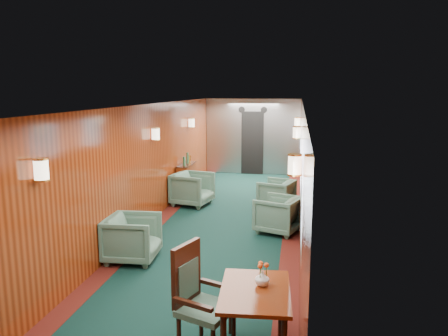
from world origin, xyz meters
name	(u,v)px	position (x,y,z in m)	size (l,w,h in m)	color
room	(220,147)	(0.00, 0.00, 1.63)	(12.00, 12.10, 2.40)	black
bulkhead	(253,137)	(0.00, 5.91, 1.18)	(2.98, 0.17, 2.39)	#9FA2A6
windows_right	(301,157)	(1.49, 0.25, 1.45)	(0.02, 8.60, 0.80)	#B4B6BB
wall_sconces	(225,135)	(0.00, 0.57, 1.79)	(2.97, 7.97, 0.25)	#FFEDC6
dining_table	(255,301)	(1.06, -3.87, 0.62)	(0.75, 1.02, 0.73)	maroon
side_chair	(197,295)	(0.47, -3.85, 0.62)	(0.65, 0.67, 1.15)	#1C4136
credenza	(186,180)	(-1.34, 2.61, 0.43)	(0.29, 0.93, 1.11)	maroon
flower_vase	(262,278)	(1.12, -3.76, 0.81)	(0.15, 0.15, 0.15)	silver
armchair_left_near	(133,238)	(-1.11, -1.64, 0.37)	(0.78, 0.80, 0.73)	#1C4136
armchair_left_far	(192,189)	(-0.98, 1.80, 0.39)	(0.82, 0.85, 0.77)	#1C4136
armchair_right_near	(278,215)	(1.09, 0.13, 0.35)	(0.74, 0.77, 0.70)	#1C4136
armchair_right_far	(276,194)	(0.98, 1.82, 0.33)	(0.71, 0.74, 0.67)	#1C4136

